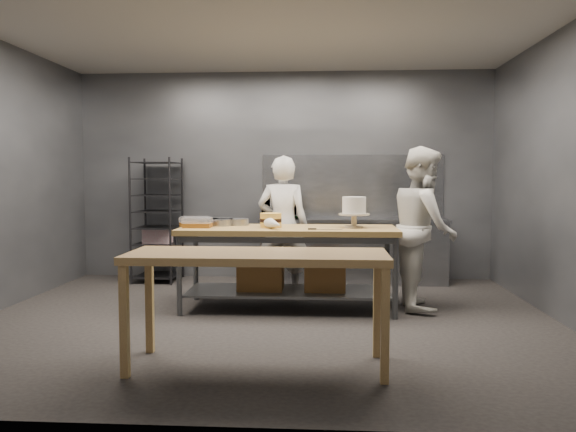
# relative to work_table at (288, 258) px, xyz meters

# --- Properties ---
(ground) EXTENTS (6.00, 6.00, 0.00)m
(ground) POSITION_rel_work_table_xyz_m (-0.19, -0.52, -0.57)
(ground) COLOR black
(ground) RESTS_ON ground
(back_wall) EXTENTS (6.00, 0.04, 3.00)m
(back_wall) POSITION_rel_work_table_xyz_m (-0.19, 1.98, 0.93)
(back_wall) COLOR #4C4F54
(back_wall) RESTS_ON ground
(work_table) EXTENTS (2.40, 0.90, 0.92)m
(work_table) POSITION_rel_work_table_xyz_m (0.00, 0.00, 0.00)
(work_table) COLOR olive
(work_table) RESTS_ON ground
(near_counter) EXTENTS (2.00, 0.70, 0.90)m
(near_counter) POSITION_rel_work_table_xyz_m (-0.11, -1.95, 0.24)
(near_counter) COLOR brown
(near_counter) RESTS_ON ground
(back_counter) EXTENTS (2.60, 0.60, 0.90)m
(back_counter) POSITION_rel_work_table_xyz_m (0.81, 1.66, -0.12)
(back_counter) COLOR slate
(back_counter) RESTS_ON ground
(splashback_panel) EXTENTS (2.60, 0.02, 0.90)m
(splashback_panel) POSITION_rel_work_table_xyz_m (0.81, 1.96, 0.78)
(splashback_panel) COLOR slate
(splashback_panel) RESTS_ON back_counter
(speed_rack) EXTENTS (0.62, 0.67, 1.75)m
(speed_rack) POSITION_rel_work_table_xyz_m (-1.96, 1.58, 0.28)
(speed_rack) COLOR black
(speed_rack) RESTS_ON ground
(chef_behind) EXTENTS (0.68, 0.50, 1.74)m
(chef_behind) POSITION_rel_work_table_xyz_m (-0.10, 0.66, 0.30)
(chef_behind) COLOR silver
(chef_behind) RESTS_ON ground
(chef_right) EXTENTS (0.71, 0.90, 1.82)m
(chef_right) POSITION_rel_work_table_xyz_m (1.52, 0.14, 0.34)
(chef_right) COLOR silver
(chef_right) RESTS_ON ground
(microwave) EXTENTS (0.54, 0.37, 0.30)m
(microwave) POSITION_rel_work_table_xyz_m (-0.19, 1.66, 0.48)
(microwave) COLOR black
(microwave) RESTS_ON back_counter
(frosted_cake_stand) EXTENTS (0.34, 0.34, 0.34)m
(frosted_cake_stand) POSITION_rel_work_table_xyz_m (0.73, -0.01, 0.57)
(frosted_cake_stand) COLOR #BDB097
(frosted_cake_stand) RESTS_ON work_table
(layer_cake) EXTENTS (0.24, 0.24, 0.16)m
(layer_cake) POSITION_rel_work_table_xyz_m (-0.19, -0.04, 0.43)
(layer_cake) COLOR #EDC54B
(layer_cake) RESTS_ON work_table
(cake_pans) EXTENTS (0.63, 0.37, 0.07)m
(cake_pans) POSITION_rel_work_table_xyz_m (-0.80, 0.21, 0.39)
(cake_pans) COLOR gray
(cake_pans) RESTS_ON work_table
(piping_bag) EXTENTS (0.26, 0.40, 0.12)m
(piping_bag) POSITION_rel_work_table_xyz_m (-0.13, -0.29, 0.41)
(piping_bag) COLOR silver
(piping_bag) RESTS_ON work_table
(offset_spatula) EXTENTS (0.36, 0.02, 0.02)m
(offset_spatula) POSITION_rel_work_table_xyz_m (0.36, -0.27, 0.35)
(offset_spatula) COLOR slate
(offset_spatula) RESTS_ON work_table
(pastry_clamshells) EXTENTS (0.38, 0.37, 0.11)m
(pastry_clamshells) POSITION_rel_work_table_xyz_m (-1.04, -0.02, 0.40)
(pastry_clamshells) COLOR #A66621
(pastry_clamshells) RESTS_ON work_table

